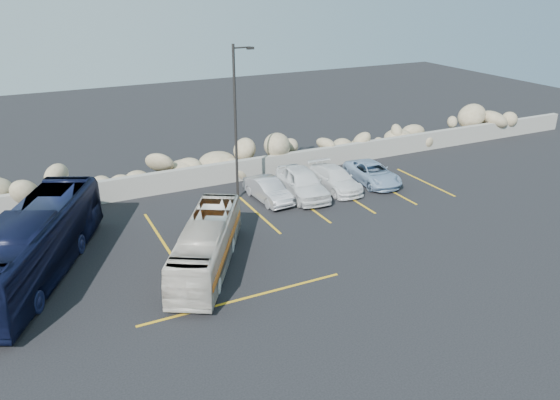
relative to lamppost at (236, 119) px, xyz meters
name	(u,v)px	position (x,y,z in m)	size (l,w,h in m)	color
ground	(271,295)	(-2.56, -9.50, -4.30)	(90.00, 90.00, 0.00)	black
seawall	(179,180)	(-2.56, 2.50, -3.70)	(60.00, 0.40, 1.20)	gray
riprap_pile	(172,162)	(-2.56, 3.70, -3.00)	(54.00, 2.80, 2.60)	#988663
parking_lines	(308,217)	(2.09, -3.93, -4.29)	(18.16, 9.36, 0.01)	gold
lamppost	(236,119)	(0.00, 0.00, 0.00)	(1.14, 0.18, 8.00)	#2A2725
vintage_bus	(207,245)	(-3.99, -6.48, -3.28)	(1.71, 7.29, 2.03)	beige
tour_coach	(34,245)	(-10.23, -4.15, -2.93)	(2.29, 9.80, 2.73)	black
car_a	(302,182)	(3.17, -1.26, -3.53)	(1.81, 4.49, 1.53)	white
car_b	(268,190)	(1.25, -1.05, -3.71)	(1.25, 3.58, 1.18)	#A1A0A5
car_c	(335,179)	(5.31, -1.16, -3.70)	(1.67, 4.10, 1.19)	white
car_d	(373,173)	(7.76, -1.25, -3.72)	(1.91, 4.13, 1.15)	#89A4C3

